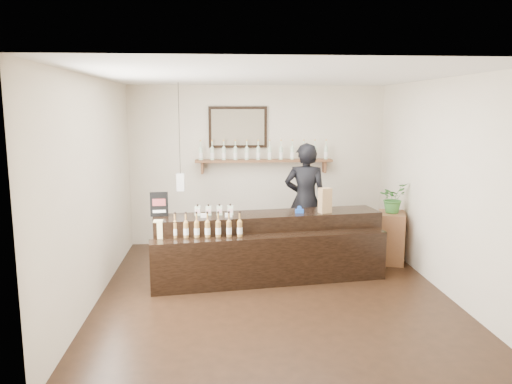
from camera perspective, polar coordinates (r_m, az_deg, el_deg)
name	(u,v)px	position (r m, az deg, el deg)	size (l,w,h in m)	color
ground	(272,291)	(6.78, 1.89, -11.26)	(5.00, 5.00, 0.00)	black
room_shell	(273,164)	(6.37, 1.97, 3.20)	(5.00, 5.00, 5.00)	beige
back_wall_decor	(250,146)	(8.71, -0.72, 5.26)	(2.66, 0.96, 1.69)	brown
counter	(268,248)	(7.19, 1.43, -6.42)	(3.32, 1.29, 1.07)	black
promo_sign	(159,204)	(7.07, -11.01, -1.39)	(0.25, 0.04, 0.35)	black
paper_bag	(325,200)	(7.26, 7.89, -0.96)	(0.20, 0.17, 0.36)	olive
tape_dispenser	(299,210)	(7.22, 4.98, -2.10)	(0.12, 0.06, 0.10)	#1845A9
side_cabinet	(391,237)	(8.16, 15.16, -5.03)	(0.55, 0.65, 0.80)	brown
potted_plant	(393,198)	(8.03, 15.36, -0.66)	(0.42, 0.36, 0.47)	#35712D
shopkeeper	(306,193)	(8.08, 5.68, -0.13)	(0.77, 0.50, 2.11)	black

